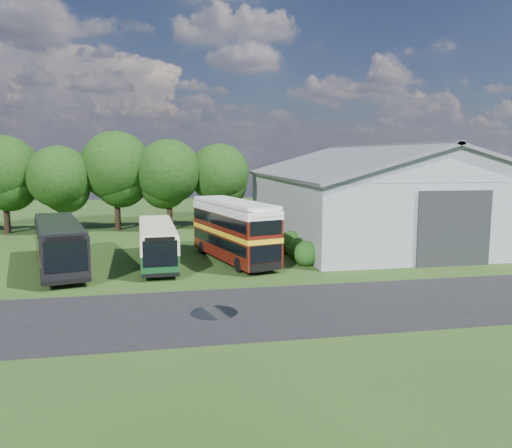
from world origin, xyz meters
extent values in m
plane|color=#1F3D13|center=(0.00, 0.00, 0.00)|extent=(120.00, 120.00, 0.00)
cube|color=black|center=(3.00, -3.00, 0.00)|extent=(60.00, 8.00, 0.02)
cylinder|color=black|center=(-1.50, -3.00, 0.00)|extent=(2.20, 2.20, 0.01)
cube|color=gray|center=(15.00, 16.00, 2.75)|extent=(18.00, 24.00, 5.50)
cube|color=#2D3033|center=(15.00, 3.92, 2.50)|extent=(5.20, 0.18, 5.00)
cylinder|color=black|center=(-18.00, 24.50, 1.71)|extent=(0.56, 0.56, 3.42)
sphere|color=black|center=(-18.00, 24.50, 5.89)|extent=(6.46, 6.46, 6.46)
cylinder|color=black|center=(-13.00, 23.50, 1.53)|extent=(0.56, 0.56, 3.06)
sphere|color=black|center=(-13.00, 23.50, 5.27)|extent=(5.78, 5.78, 5.78)
cylinder|color=black|center=(-8.00, 24.80, 1.80)|extent=(0.56, 0.56, 3.60)
sphere|color=black|center=(-8.00, 24.80, 6.20)|extent=(6.80, 6.80, 6.80)
cylinder|color=black|center=(-3.00, 23.80, 1.66)|extent=(0.56, 0.56, 3.31)
sphere|color=black|center=(-3.00, 23.80, 5.70)|extent=(6.26, 6.26, 6.26)
cylinder|color=black|center=(2.00, 24.60, 1.58)|extent=(0.56, 0.56, 3.17)
sphere|color=black|center=(2.00, 24.60, 5.46)|extent=(5.98, 5.98, 5.98)
sphere|color=#194714|center=(5.60, 6.00, 0.00)|extent=(1.70, 1.70, 1.70)
sphere|color=#194714|center=(5.60, 8.00, 0.00)|extent=(1.60, 1.60, 1.60)
sphere|color=#194714|center=(5.60, 10.00, 0.00)|extent=(1.80, 1.80, 1.80)
cube|color=#103C1B|center=(-4.12, 8.23, 1.50)|extent=(2.72, 10.00, 2.46)
cube|color=#4C120A|center=(1.07, 8.29, 2.23)|extent=(4.96, 10.02, 3.89)
cube|color=black|center=(-10.26, 7.86, 1.69)|extent=(5.25, 11.47, 2.78)
camera|label=1|loc=(-3.78, -25.28, 7.25)|focal=35.00mm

